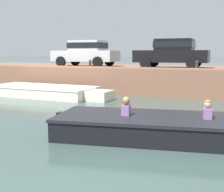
# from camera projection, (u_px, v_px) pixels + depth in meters

# --- Properties ---
(ground_plane) EXTENTS (400.00, 400.00, 0.00)m
(ground_plane) POSITION_uv_depth(u_px,v_px,m) (151.00, 129.00, 9.10)
(ground_plane) COLOR #384C47
(far_quay_wall) EXTENTS (60.00, 6.00, 1.41)m
(far_quay_wall) POSITION_uv_depth(u_px,v_px,m) (197.00, 80.00, 17.67)
(far_quay_wall) COLOR brown
(far_quay_wall) RESTS_ON ground
(far_wall_coping) EXTENTS (60.00, 0.24, 0.08)m
(far_wall_coping) POSITION_uv_depth(u_px,v_px,m) (189.00, 69.00, 14.94)
(far_wall_coping) COLOR #9F6C52
(far_wall_coping) RESTS_ON far_quay_wall
(boat_moored_west_cream) EXTENTS (6.60, 2.41, 0.54)m
(boat_moored_west_cream) POSITION_uv_depth(u_px,v_px,m) (47.00, 91.00, 15.82)
(boat_moored_west_cream) COLOR silver
(boat_moored_west_cream) RESTS_ON ground
(motorboat_passing) EXTENTS (7.24, 3.09, 1.06)m
(motorboat_passing) POSITION_uv_depth(u_px,v_px,m) (183.00, 128.00, 7.92)
(motorboat_passing) COLOR black
(motorboat_passing) RESTS_ON ground
(car_leftmost_silver) EXTENTS (3.89, 2.11, 1.54)m
(car_leftmost_silver) POSITION_uv_depth(u_px,v_px,m) (86.00, 52.00, 18.76)
(car_leftmost_silver) COLOR #B7BABC
(car_leftmost_silver) RESTS_ON far_quay_wall
(car_left_inner_black) EXTENTS (3.92, 2.07, 1.54)m
(car_left_inner_black) POSITION_uv_depth(u_px,v_px,m) (173.00, 52.00, 16.75)
(car_left_inner_black) COLOR black
(car_left_inner_black) RESTS_ON far_quay_wall
(mooring_bollard_west) EXTENTS (0.15, 0.15, 0.45)m
(mooring_bollard_west) POSITION_uv_depth(u_px,v_px,m) (90.00, 63.00, 17.10)
(mooring_bollard_west) COLOR #2D2B28
(mooring_bollard_west) RESTS_ON far_quay_wall
(mooring_bollard_mid) EXTENTS (0.15, 0.15, 0.45)m
(mooring_bollard_mid) POSITION_uv_depth(u_px,v_px,m) (197.00, 65.00, 14.90)
(mooring_bollard_mid) COLOR #2D2B28
(mooring_bollard_mid) RESTS_ON far_quay_wall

